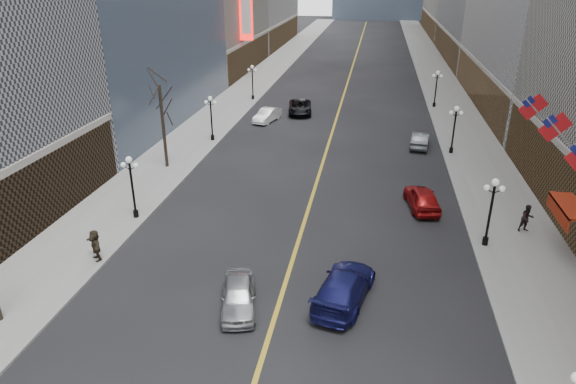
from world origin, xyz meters
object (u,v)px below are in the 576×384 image
(streetlamp_east_2, at_px, (455,125))
(streetlamp_west_2, at_px, (211,114))
(car_nb_far, at_px, (300,107))
(car_nb_mid, at_px, (267,115))
(car_sb_mid, at_px, (422,198))
(streetlamp_west_3, at_px, (252,79))
(car_nb_near, at_px, (238,296))
(streetlamp_east_3, at_px, (436,85))
(car_sb_near, at_px, (344,287))
(streetlamp_east_1, at_px, (491,205))
(car_sb_far, at_px, (420,140))
(streetlamp_west_1, at_px, (132,181))

(streetlamp_east_2, bearing_deg, streetlamp_west_2, 180.00)
(streetlamp_west_2, bearing_deg, car_nb_far, 59.52)
(car_nb_mid, xyz_separation_m, car_sb_mid, (15.99, -20.97, 0.07))
(streetlamp_west_3, height_order, car_nb_near, streetlamp_west_3)
(streetlamp_west_3, xyz_separation_m, car_nb_far, (7.23, -5.71, -2.09))
(streetlamp_east_3, bearing_deg, car_nb_mid, -153.31)
(streetlamp_east_3, bearing_deg, car_sb_near, -101.05)
(streetlamp_east_1, relative_size, car_sb_far, 0.98)
(streetlamp_east_2, distance_m, streetlamp_west_1, 29.68)
(streetlamp_west_1, bearing_deg, car_sb_mid, 14.54)
(streetlamp_west_1, xyz_separation_m, streetlamp_west_3, (0.00, 36.00, 0.00))
(streetlamp_east_3, relative_size, car_sb_near, 0.77)
(car_nb_near, bearing_deg, car_sb_mid, 40.35)
(streetlamp_west_2, distance_m, streetlamp_west_3, 18.00)
(streetlamp_west_3, distance_m, car_nb_far, 9.45)
(car_nb_mid, relative_size, car_sb_mid, 0.95)
(car_nb_far, bearing_deg, streetlamp_east_2, -45.13)
(car_nb_near, height_order, car_sb_far, car_nb_near)
(car_sb_near, bearing_deg, streetlamp_east_1, -126.91)
(car_nb_near, height_order, car_nb_mid, car_nb_near)
(streetlamp_east_1, relative_size, streetlamp_east_2, 1.00)
(car_sb_far, bearing_deg, car_sb_near, 85.61)
(car_nb_near, bearing_deg, car_sb_near, 2.77)
(car_nb_near, bearing_deg, streetlamp_east_1, 19.04)
(streetlamp_west_1, distance_m, streetlamp_west_2, 18.00)
(car_nb_near, relative_size, car_sb_mid, 0.92)
(streetlamp_west_2, distance_m, car_nb_near, 28.68)
(streetlamp_east_2, height_order, car_sb_far, streetlamp_east_2)
(car_sb_mid, height_order, car_sb_far, car_sb_mid)
(car_nb_mid, distance_m, car_nb_far, 5.25)
(streetlamp_west_1, relative_size, car_nb_mid, 0.99)
(streetlamp_east_1, distance_m, streetlamp_west_1, 23.60)
(streetlamp_east_2, relative_size, streetlamp_west_3, 1.00)
(streetlamp_east_3, distance_m, streetlamp_west_3, 23.60)
(streetlamp_west_1, bearing_deg, car_nb_mid, 81.29)
(streetlamp_east_1, height_order, car_nb_mid, streetlamp_east_1)
(streetlamp_west_3, xyz_separation_m, car_sb_far, (20.80, -16.30, -2.14))
(streetlamp_east_2, relative_size, car_nb_far, 0.77)
(streetlamp_west_2, bearing_deg, car_nb_mid, 63.82)
(streetlamp_west_2, height_order, car_sb_far, streetlamp_west_2)
(car_nb_mid, height_order, car_nb_far, car_nb_far)
(streetlamp_east_3, xyz_separation_m, streetlamp_west_3, (-23.60, 0.00, 0.00))
(car_nb_mid, bearing_deg, streetlamp_west_1, -83.73)
(car_nb_far, xyz_separation_m, car_sb_far, (13.57, -10.59, -0.05))
(streetlamp_east_2, bearing_deg, streetlamp_west_3, 142.67)
(streetlamp_west_2, xyz_separation_m, car_nb_near, (9.80, -26.87, -2.14))
(car_nb_far, distance_m, car_sb_near, 38.40)
(car_sb_near, bearing_deg, car_nb_near, 28.78)
(streetlamp_east_1, xyz_separation_m, car_sb_mid, (-3.61, 5.19, -2.07))
(streetlamp_east_1, relative_size, streetlamp_west_2, 1.00)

